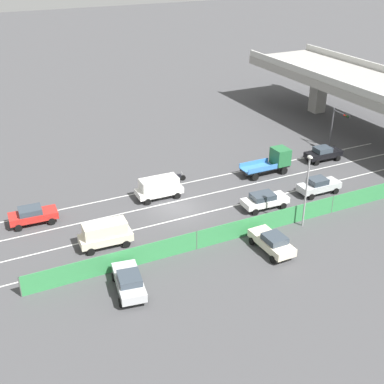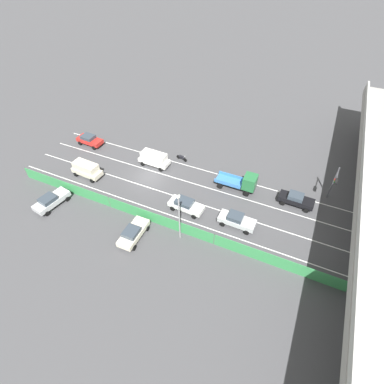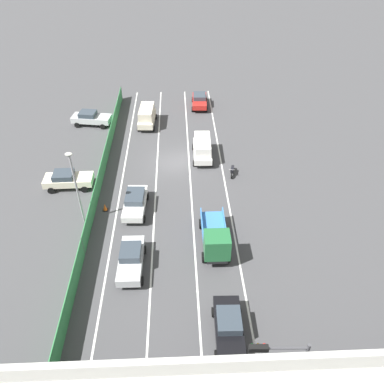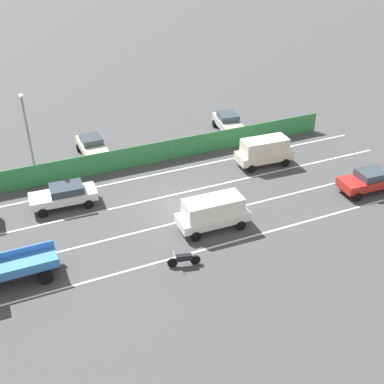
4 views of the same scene
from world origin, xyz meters
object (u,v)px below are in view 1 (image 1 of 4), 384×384
at_px(traffic_cone, 280,218).
at_px(car_sedan_silver, 319,185).
at_px(car_van_white, 159,187).
at_px(car_sedan_black, 323,153).
at_px(parked_wagon_silver, 129,281).
at_px(traffic_light, 338,121).
at_px(car_van_cream, 105,233).
at_px(flatbed_truck_blue, 274,161).
at_px(street_lamp, 307,184).
at_px(car_sedan_red, 33,215).
at_px(motorcycle, 177,177).
at_px(car_hatchback_white, 264,200).
at_px(parked_sedan_cream, 272,242).

bearing_deg(traffic_cone, car_sedan_silver, 113.43).
bearing_deg(car_van_white, car_sedan_black, 90.91).
xyz_separation_m(parked_wagon_silver, traffic_light, (-15.42, 32.21, 2.61)).
xyz_separation_m(car_sedan_silver, car_van_cream, (-0.04, -22.34, 0.33)).
height_order(car_sedan_silver, parked_wagon_silver, car_sedan_silver).
height_order(car_sedan_black, traffic_cone, car_sedan_black).
xyz_separation_m(car_sedan_silver, flatbed_truck_blue, (-6.35, -1.19, 0.43)).
relative_size(street_lamp, traffic_cone, 10.48).
relative_size(car_van_white, car_sedan_red, 1.07).
bearing_deg(parked_wagon_silver, car_van_cream, 177.05).
relative_size(motorcycle, street_lamp, 0.28).
bearing_deg(parked_wagon_silver, traffic_light, 115.58).
distance_m(car_van_white, street_lamp, 14.64).
distance_m(car_sedan_red, motorcycle, 15.65).
height_order(flatbed_truck_blue, parked_wagon_silver, flatbed_truck_blue).
xyz_separation_m(car_hatchback_white, parked_sedan_cream, (6.59, -3.59, 0.02)).
bearing_deg(car_sedan_black, traffic_light, 121.16).
bearing_deg(car_van_white, motorcycle, 130.97).
xyz_separation_m(car_van_cream, flatbed_truck_blue, (-6.31, 21.15, 0.10)).
distance_m(car_sedan_black, street_lamp, 16.09).
xyz_separation_m(car_hatchback_white, car_sedan_black, (-6.74, 12.52, 0.02)).
distance_m(parked_sedan_cream, traffic_cone, 5.30).
distance_m(parked_wagon_silver, traffic_cone, 16.45).
bearing_deg(car_sedan_black, car_sedan_red, -90.11).
relative_size(car_van_white, street_lamp, 0.68).
distance_m(car_sedan_silver, car_sedan_red, 27.93).
distance_m(car_hatchback_white, traffic_light, 18.66).
height_order(car_hatchback_white, flatbed_truck_blue, flatbed_truck_blue).
bearing_deg(car_sedan_black, motorcycle, -97.90).
bearing_deg(street_lamp, car_van_white, -138.42).
relative_size(car_sedan_silver, parked_wagon_silver, 0.93).
distance_m(traffic_light, street_lamp, 19.93).
xyz_separation_m(car_van_white, car_van_cream, (6.17, -7.48, 0.03)).
height_order(car_van_cream, parked_wagon_silver, car_van_cream).
bearing_deg(traffic_light, car_sedan_red, -86.65).
bearing_deg(parked_wagon_silver, street_lamp, 97.09).
distance_m(car_hatchback_white, parked_wagon_silver, 17.29).
bearing_deg(car_van_cream, traffic_light, 105.28).
distance_m(car_sedan_black, traffic_cone, 15.72).
bearing_deg(car_hatchback_white, traffic_cone, -0.80).
relative_size(car_sedan_silver, car_sedan_red, 1.03).
distance_m(car_van_cream, car_sedan_red, 8.13).
distance_m(car_sedan_black, flatbed_truck_blue, 7.08).
bearing_deg(motorcycle, street_lamp, 25.14).
bearing_deg(car_sedan_red, car_van_cream, 36.18).
relative_size(motorcycle, parked_sedan_cream, 0.42).
distance_m(flatbed_truck_blue, traffic_cone, 10.81).
bearing_deg(car_van_white, car_hatchback_white, 52.03).
height_order(car_van_white, parked_sedan_cream, car_van_white).
bearing_deg(motorcycle, flatbed_truck_blue, 75.94).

